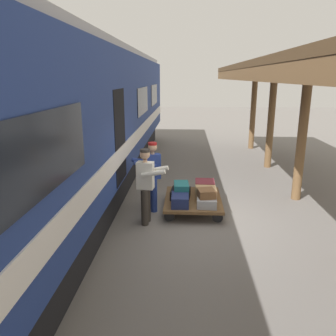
% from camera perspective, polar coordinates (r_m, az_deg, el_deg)
% --- Properties ---
extents(ground_plane, '(60.00, 60.00, 0.00)m').
position_cam_1_polar(ground_plane, '(7.76, 7.03, -9.16)').
color(ground_plane, slate).
extents(platform_canopy, '(3.20, 17.43, 3.56)m').
position_cam_1_polar(platform_canopy, '(7.63, 26.53, 14.31)').
color(platform_canopy, brown).
rests_on(platform_canopy, ground_plane).
extents(train_car, '(3.02, 21.88, 4.00)m').
position_cam_1_polar(train_car, '(7.72, -19.20, 5.98)').
color(train_car, navy).
rests_on(train_car, ground_plane).
extents(luggage_cart, '(1.37, 1.76, 0.31)m').
position_cam_1_polar(luggage_cart, '(8.31, 4.27, -5.42)').
color(luggage_cart, brown).
rests_on(luggage_cart, ground_plane).
extents(suitcase_tan_vintage, '(0.51, 0.53, 0.28)m').
position_cam_1_polar(suitcase_tan_vintage, '(8.26, 6.44, -4.24)').
color(suitcase_tan_vintage, tan).
rests_on(suitcase_tan_vintage, luggage_cart).
extents(suitcase_burgundy_valise, '(0.50, 0.54, 0.30)m').
position_cam_1_polar(suitcase_burgundy_valise, '(8.72, 6.27, -3.12)').
color(suitcase_burgundy_valise, maroon).
rests_on(suitcase_burgundy_valise, luggage_cart).
extents(suitcase_navy_fabric, '(0.40, 0.60, 0.25)m').
position_cam_1_polar(suitcase_navy_fabric, '(7.80, 2.07, -5.47)').
color(suitcase_navy_fabric, navy).
rests_on(suitcase_navy_fabric, luggage_cart).
extents(suitcase_black_hardshell, '(0.51, 0.57, 0.22)m').
position_cam_1_polar(suitcase_black_hardshell, '(8.26, 2.14, -4.37)').
color(suitcase_black_hardshell, black).
rests_on(suitcase_black_hardshell, luggage_cart).
extents(suitcase_olive_duffel, '(0.41, 0.60, 0.19)m').
position_cam_1_polar(suitcase_olive_duffel, '(8.72, 2.20, -3.40)').
color(suitcase_olive_duffel, brown).
rests_on(suitcase_olive_duffel, luggage_cart).
extents(suitcase_gray_aluminum, '(0.47, 0.59, 0.20)m').
position_cam_1_polar(suitcase_gray_aluminum, '(7.82, 6.62, -5.70)').
color(suitcase_gray_aluminum, '#9EA0A5').
rests_on(suitcase_gray_aluminum, luggage_cart).
extents(suitcase_teal_softside, '(0.38, 0.57, 0.17)m').
position_cam_1_polar(suitcase_teal_softside, '(8.17, 2.28, -3.15)').
color(suitcase_teal_softside, '#1E666B').
rests_on(suitcase_teal_softside, suitcase_black_hardshell).
extents(suitcase_brown_leather, '(0.45, 0.46, 0.18)m').
position_cam_1_polar(suitcase_brown_leather, '(7.78, 6.52, -4.30)').
color(suitcase_brown_leather, brown).
rests_on(suitcase_brown_leather, suitcase_gray_aluminum).
extents(porter_in_overalls, '(0.73, 0.56, 1.70)m').
position_cam_1_polar(porter_in_overalls, '(8.08, -2.74, -1.05)').
color(porter_in_overalls, navy).
rests_on(porter_in_overalls, ground_plane).
extents(porter_by_door, '(0.70, 0.49, 1.70)m').
position_cam_1_polar(porter_by_door, '(7.36, -3.70, -2.72)').
color(porter_by_door, '#332D28').
rests_on(porter_by_door, ground_plane).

